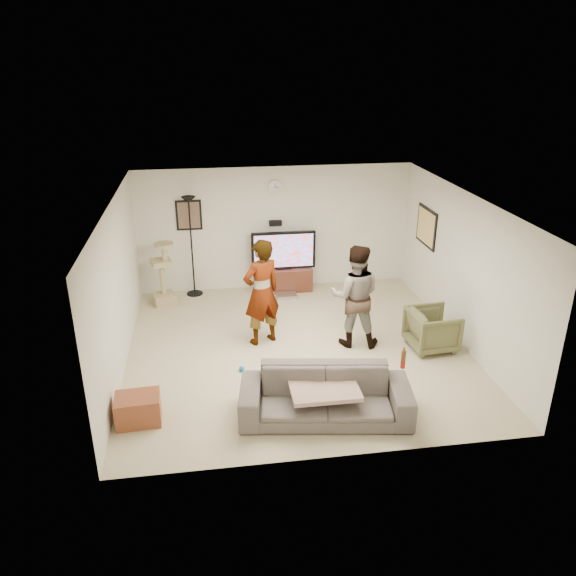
{
  "coord_description": "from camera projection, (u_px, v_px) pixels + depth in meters",
  "views": [
    {
      "loc": [
        -1.37,
        -8.07,
        4.51
      ],
      "look_at": [
        -0.12,
        0.2,
        1.01
      ],
      "focal_mm": 34.93,
      "sensor_mm": 36.0,
      "label": 1
    }
  ],
  "objects": [
    {
      "name": "tv_stand",
      "position": [
        284.0,
        279.0,
        11.5
      ],
      "size": [
        1.14,
        0.45,
        0.48
      ],
      "primitive_type": "cube",
      "color": "#462116",
      "rests_on": "floor"
    },
    {
      "name": "person_left",
      "position": [
        262.0,
        292.0,
        9.15
      ],
      "size": [
        0.78,
        0.67,
        1.82
      ],
      "primitive_type": "imported",
      "rotation": [
        0.0,
        0.0,
        3.57
      ],
      "color": "gray",
      "rests_on": "floor"
    },
    {
      "name": "armchair",
      "position": [
        432.0,
        329.0,
        9.17
      ],
      "size": [
        0.8,
        0.78,
        0.68
      ],
      "primitive_type": "imported",
      "rotation": [
        0.0,
        0.0,
        1.65
      ],
      "color": "brown",
      "rests_on": "floor"
    },
    {
      "name": "picture_right",
      "position": [
        426.0,
        227.0,
        10.55
      ],
      "size": [
        0.03,
        0.78,
        0.62
      ],
      "primitive_type": "cube",
      "color": "#E5B768",
      "rests_on": "wall_right"
    },
    {
      "name": "floor",
      "position": [
        297.0,
        349.0,
        9.3
      ],
      "size": [
        5.5,
        5.5,
        0.02
      ],
      "primitive_type": "cube",
      "color": "#C2B58A",
      "rests_on": "ground"
    },
    {
      "name": "wall_back",
      "position": [
        275.0,
        228.0,
        11.32
      ],
      "size": [
        5.5,
        0.04,
        2.5
      ],
      "primitive_type": "cube",
      "color": "white",
      "rests_on": "floor"
    },
    {
      "name": "wall_speaker",
      "position": [
        275.0,
        223.0,
        11.21
      ],
      "size": [
        0.25,
        0.1,
        0.1
      ],
      "primitive_type": "cube",
      "color": "black",
      "rests_on": "wall_back"
    },
    {
      "name": "ceiling",
      "position": [
        298.0,
        200.0,
        8.32
      ],
      "size": [
        5.5,
        5.5,
        0.02
      ],
      "primitive_type": "cube",
      "color": "white",
      "rests_on": "wall_back"
    },
    {
      "name": "beer_bottle",
      "position": [
        403.0,
        360.0,
        7.39
      ],
      "size": [
        0.06,
        0.06,
        0.25
      ],
      "primitive_type": "cylinder",
      "color": "#5B3110",
      "rests_on": "sofa"
    },
    {
      "name": "tv",
      "position": [
        283.0,
        250.0,
        11.26
      ],
      "size": [
        1.3,
        0.08,
        0.77
      ],
      "primitive_type": "cube",
      "color": "black",
      "rests_on": "tv_stand"
    },
    {
      "name": "wall_clock",
      "position": [
        275.0,
        187.0,
        10.96
      ],
      "size": [
        0.26,
        0.04,
        0.26
      ],
      "primitive_type": "cylinder",
      "rotation": [
        1.57,
        0.0,
        0.0
      ],
      "color": "white",
      "rests_on": "wall_back"
    },
    {
      "name": "wall_left",
      "position": [
        118.0,
        288.0,
        8.43
      ],
      "size": [
        0.04,
        5.5,
        2.5
      ],
      "primitive_type": "cube",
      "color": "white",
      "rests_on": "floor"
    },
    {
      "name": "side_table",
      "position": [
        138.0,
        409.0,
        7.37
      ],
      "size": [
        0.6,
        0.47,
        0.39
      ],
      "primitive_type": "cube",
      "rotation": [
        0.0,
        0.0,
        0.06
      ],
      "color": "brown",
      "rests_on": "floor"
    },
    {
      "name": "tv_screen",
      "position": [
        284.0,
        251.0,
        11.22
      ],
      "size": [
        1.19,
        0.01,
        0.68
      ],
      "primitive_type": "cube",
      "color": "#3E85F4",
      "rests_on": "tv"
    },
    {
      "name": "console_box",
      "position": [
        286.0,
        296.0,
        11.22
      ],
      "size": [
        0.4,
        0.3,
        0.07
      ],
      "primitive_type": "cube",
      "color": "#B7B7B7",
      "rests_on": "floor"
    },
    {
      "name": "toy_ball",
      "position": [
        242.0,
        369.0,
        8.6
      ],
      "size": [
        0.08,
        0.08,
        0.08
      ],
      "primitive_type": "sphere",
      "color": "#0963A0",
      "rests_on": "floor"
    },
    {
      "name": "cat_tree",
      "position": [
        162.0,
        273.0,
        10.72
      ],
      "size": [
        0.5,
        0.5,
        1.26
      ],
      "primitive_type": "cube",
      "rotation": [
        0.0,
        0.0,
        0.28
      ],
      "color": "tan",
      "rests_on": "floor"
    },
    {
      "name": "picture_back",
      "position": [
        189.0,
        215.0,
        10.93
      ],
      "size": [
        0.42,
        0.03,
        0.52
      ],
      "primitive_type": "cube",
      "color": "brown",
      "rests_on": "wall_back"
    },
    {
      "name": "sofa",
      "position": [
        325.0,
        395.0,
        7.42
      ],
      "size": [
        2.36,
        1.21,
        0.66
      ],
      "primitive_type": "imported",
      "rotation": [
        0.0,
        0.0,
        -0.15
      ],
      "color": "#514A45",
      "rests_on": "floor"
    },
    {
      "name": "floor_lamp",
      "position": [
        192.0,
        247.0,
        11.0
      ],
      "size": [
        0.32,
        0.32,
        2.01
      ],
      "primitive_type": "cylinder",
      "color": "black",
      "rests_on": "floor"
    },
    {
      "name": "throw_blanket",
      "position": [
        324.0,
        388.0,
        7.37
      ],
      "size": [
        0.9,
        0.7,
        0.06
      ],
      "primitive_type": "cube",
      "rotation": [
        0.0,
        0.0,
        -0.0
      ],
      "color": "tan",
      "rests_on": "sofa"
    },
    {
      "name": "wall_right",
      "position": [
        463.0,
        269.0,
        9.19
      ],
      "size": [
        0.04,
        5.5,
        2.5
      ],
      "primitive_type": "cube",
      "color": "white",
      "rests_on": "floor"
    },
    {
      "name": "wall_front",
      "position": [
        338.0,
        367.0,
        6.3
      ],
      "size": [
        5.5,
        0.04,
        2.5
      ],
      "primitive_type": "cube",
      "color": "white",
      "rests_on": "floor"
    },
    {
      "name": "person_right",
      "position": [
        355.0,
        296.0,
        9.12
      ],
      "size": [
        0.97,
        0.83,
        1.74
      ],
      "primitive_type": "imported",
      "rotation": [
        0.0,
        0.0,
        2.91
      ],
      "color": "#4A5BA3",
      "rests_on": "floor"
    }
  ]
}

